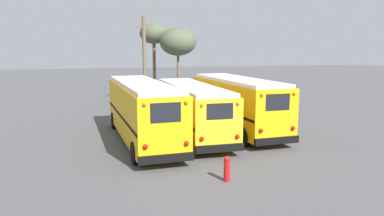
% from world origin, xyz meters
% --- Properties ---
extents(ground_plane, '(160.00, 160.00, 0.00)m').
position_xyz_m(ground_plane, '(0.00, 0.00, 0.00)').
color(ground_plane, '#4C4C4F').
extents(school_bus_0, '(2.87, 10.96, 3.36)m').
position_xyz_m(school_bus_0, '(-3.07, -1.03, 1.83)').
color(school_bus_0, '#EAAA0F').
rests_on(school_bus_0, ground).
extents(school_bus_1, '(2.64, 10.39, 3.07)m').
position_xyz_m(school_bus_1, '(-0.00, -0.37, 1.68)').
color(school_bus_1, yellow).
rests_on(school_bus_1, ground).
extents(school_bus_2, '(2.81, 10.03, 3.35)m').
position_xyz_m(school_bus_2, '(3.07, 0.01, 1.82)').
color(school_bus_2, '#EAAA0F').
rests_on(school_bus_2, ground).
extents(utility_pole, '(1.80, 0.33, 8.07)m').
position_xyz_m(utility_pole, '(-0.78, 12.36, 4.15)').
color(utility_pole, brown).
rests_on(utility_pole, ground).
extents(bare_tree_0, '(3.12, 3.12, 8.01)m').
position_xyz_m(bare_tree_0, '(1.54, 20.09, 6.73)').
color(bare_tree_0, brown).
rests_on(bare_tree_0, ground).
extents(bare_tree_1, '(3.88, 3.88, 7.32)m').
position_xyz_m(bare_tree_1, '(3.61, 17.36, 5.84)').
color(bare_tree_1, brown).
rests_on(bare_tree_1, ground).
extents(fire_hydrant, '(0.24, 0.24, 1.03)m').
position_xyz_m(fire_hydrant, '(-0.86, -8.36, 0.52)').
color(fire_hydrant, '#B21414').
rests_on(fire_hydrant, ground).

